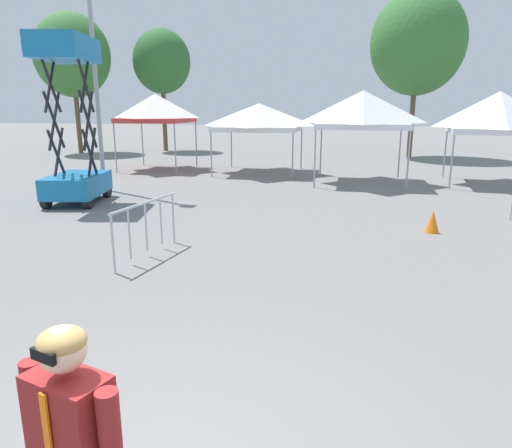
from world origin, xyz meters
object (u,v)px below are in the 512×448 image
object	(u,v)px
canopy_tent_behind_left	(363,110)
tree_behind_tents_right	(418,43)
canopy_tent_behind_center	(259,117)
tree_behind_tents_left	(162,62)
scissor_lift	(75,156)
tree_behind_tents_center	(72,55)
crowd_barrier_by_lift	(145,218)
canopy_tent_left_of_center	(498,112)
canopy_tent_far_right	(156,108)
light_pole_near_lift	(92,29)
traffic_cone_lot_center	(433,222)

from	to	relation	value
canopy_tent_behind_left	tree_behind_tents_right	bearing A→B (deg)	75.82
canopy_tent_behind_center	tree_behind_tents_right	world-z (taller)	tree_behind_tents_right
canopy_tent_behind_left	tree_behind_tents_left	distance (m)	16.81
scissor_lift	tree_behind_tents_right	xyz separation A→B (m)	(10.61, 15.88, 4.76)
tree_behind_tents_center	crowd_barrier_by_lift	world-z (taller)	tree_behind_tents_center
tree_behind_tents_right	tree_behind_tents_left	distance (m)	15.26
canopy_tent_behind_center	canopy_tent_behind_left	bearing A→B (deg)	-22.38
scissor_lift	tree_behind_tents_right	bearing A→B (deg)	56.25
canopy_tent_behind_center	scissor_lift	size ratio (longest dim) A/B	0.77
canopy_tent_behind_center	tree_behind_tents_left	world-z (taller)	tree_behind_tents_left
tree_behind_tents_left	crowd_barrier_by_lift	distance (m)	23.17
tree_behind_tents_left	crowd_barrier_by_lift	bearing A→B (deg)	-66.56
canopy_tent_left_of_center	scissor_lift	world-z (taller)	scissor_lift
crowd_barrier_by_lift	tree_behind_tents_left	bearing A→B (deg)	113.44
canopy_tent_far_right	light_pole_near_lift	size ratio (longest dim) A/B	0.36
scissor_lift	traffic_cone_lot_center	size ratio (longest dim) A/B	9.19
tree_behind_tents_right	crowd_barrier_by_lift	distance (m)	21.80
canopy_tent_behind_left	scissor_lift	world-z (taller)	scissor_lift
crowd_barrier_by_lift	canopy_tent_left_of_center	bearing A→B (deg)	52.12
canopy_tent_far_right	traffic_cone_lot_center	xyz separation A→B (m)	(10.89, -8.80, -2.47)
canopy_tent_behind_center	traffic_cone_lot_center	bearing A→B (deg)	-55.14
tree_behind_tents_center	crowd_barrier_by_lift	xyz separation A→B (m)	(13.56, -18.15, -5.02)
tree_behind_tents_center	canopy_tent_far_right	bearing A→B (deg)	-37.10
canopy_tent_far_right	traffic_cone_lot_center	world-z (taller)	canopy_tent_far_right
canopy_tent_far_right	tree_behind_tents_right	distance (m)	14.63
tree_behind_tents_center	tree_behind_tents_left	distance (m)	5.27
canopy_tent_behind_left	canopy_tent_left_of_center	xyz separation A→B (m)	(4.71, 0.63, -0.10)
canopy_tent_behind_left	traffic_cone_lot_center	world-z (taller)	canopy_tent_behind_left
canopy_tent_behind_center	canopy_tent_behind_left	world-z (taller)	canopy_tent_behind_left
canopy_tent_left_of_center	scissor_lift	xyz separation A→B (m)	(-12.80, -6.51, -1.22)
canopy_tent_far_right	scissor_lift	bearing A→B (deg)	-82.68
scissor_lift	crowd_barrier_by_lift	bearing A→B (deg)	-44.41
scissor_lift	tree_behind_tents_center	bearing A→B (deg)	123.53
scissor_lift	crowd_barrier_by_lift	xyz separation A→B (m)	(4.39, -4.30, -0.63)
canopy_tent_left_of_center	traffic_cone_lot_center	distance (m)	8.51
scissor_lift	tree_behind_tents_left	size ratio (longest dim) A/B	0.62
canopy_tent_far_right	crowd_barrier_by_lift	bearing A→B (deg)	-65.79
light_pole_near_lift	tree_behind_tents_left	world-z (taller)	light_pole_near_lift
scissor_lift	tree_behind_tents_left	distance (m)	17.63
light_pole_near_lift	canopy_tent_left_of_center	bearing A→B (deg)	18.27
light_pole_near_lift	tree_behind_tents_left	bearing A→B (deg)	106.26
canopy_tent_behind_left	light_pole_near_lift	bearing A→B (deg)	-156.28
canopy_tent_behind_center	tree_behind_tents_right	bearing A→B (deg)	50.25
light_pole_near_lift	traffic_cone_lot_center	bearing A→B (deg)	-17.64
canopy_tent_far_right	tree_behind_tents_left	distance (m)	9.97
canopy_tent_behind_left	canopy_tent_far_right	bearing A→B (deg)	168.95
canopy_tent_behind_left	tree_behind_tents_right	distance (m)	10.88
tree_behind_tents_right	traffic_cone_lot_center	distance (m)	18.04
canopy_tent_left_of_center	tree_behind_tents_center	xyz separation A→B (m)	(-21.97, 7.34, 3.17)
canopy_tent_behind_center	light_pole_near_lift	bearing A→B (deg)	-127.32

